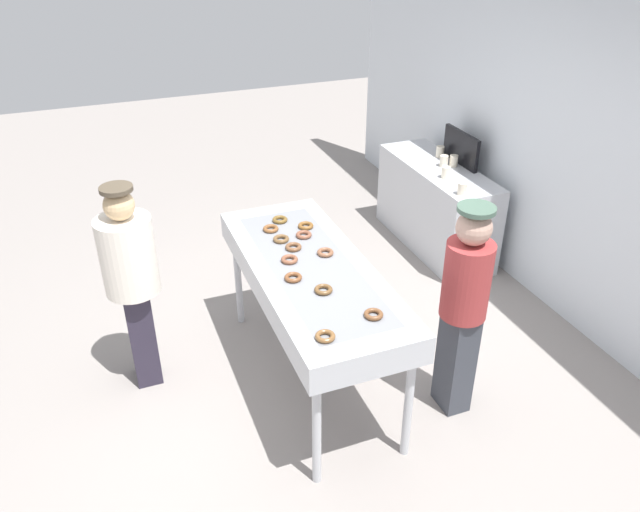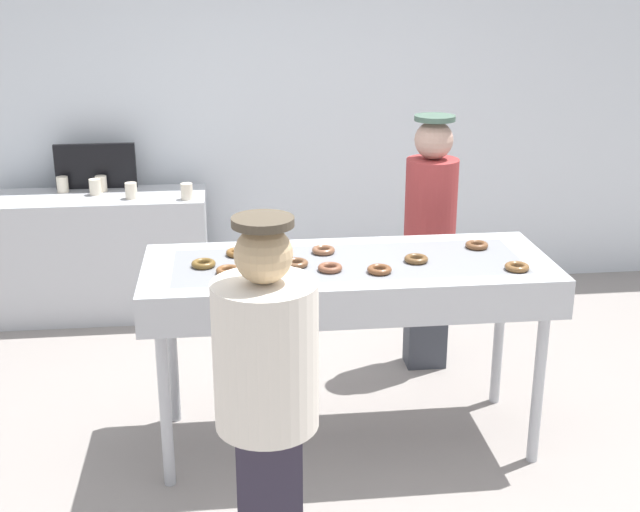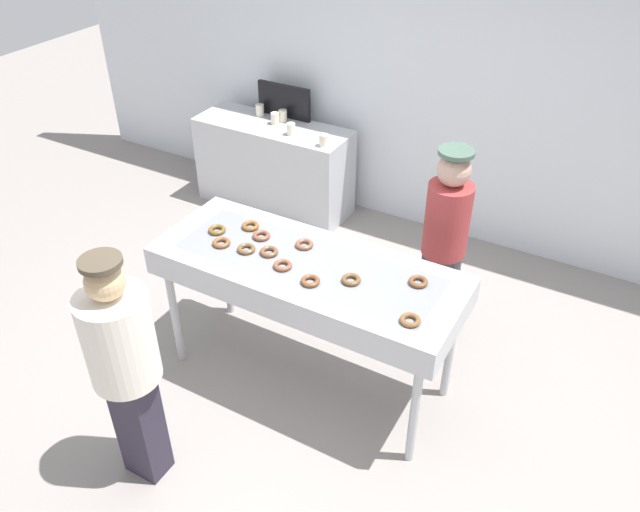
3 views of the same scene
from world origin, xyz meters
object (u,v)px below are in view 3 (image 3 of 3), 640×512
Objects in this scene: paper_cup_3 at (275,118)px; menu_display at (284,101)px; fryer_conveyor at (307,275)px; customer_waiting at (124,360)px; chocolate_donut_8 at (410,320)px; chocolate_donut_1 at (351,280)px; prep_counter at (274,166)px; chocolate_donut_5 at (217,230)px; chocolate_donut_9 at (250,226)px; paper_cup_0 at (324,140)px; chocolate_donut_10 at (246,249)px; chocolate_donut_3 at (269,252)px; chocolate_donut_11 at (283,265)px; chocolate_donut_6 at (221,243)px; chocolate_donut_0 at (310,281)px; chocolate_donut_2 at (418,282)px; paper_cup_1 at (291,129)px; chocolate_donut_4 at (261,236)px; paper_cup_4 at (283,116)px; paper_cup_2 at (260,110)px; worker_baker at (444,241)px; chocolate_donut_7 at (304,244)px.

menu_display is at bearing 93.97° from paper_cup_3.
fryer_conveyor is 1.24m from customer_waiting.
fryer_conveyor is 0.82m from chocolate_donut_8.
chocolate_donut_1 is 0.21× the size of menu_display.
prep_counter is 0.64m from menu_display.
prep_counter is 2.72× the size of menu_display.
menu_display reaches higher than chocolate_donut_5.
chocolate_donut_9 is 1.06× the size of paper_cup_0.
fryer_conveyor is 0.43m from chocolate_donut_10.
chocolate_donut_3 is 1.00× the size of chocolate_donut_11.
chocolate_donut_9 is at bearing 79.29° from chocolate_donut_6.
chocolate_donut_5 is 1.06× the size of paper_cup_3.
chocolate_donut_2 is (0.57, 0.31, 0.00)m from chocolate_donut_0.
chocolate_donut_0 is at bearing 176.74° from chocolate_donut_8.
chocolate_donut_5 is at bearing -138.07° from chocolate_donut_9.
chocolate_donut_0 is 1.06× the size of paper_cup_1.
paper_cup_0 is at bearing 116.95° from chocolate_donut_0.
chocolate_donut_9 is 1.06× the size of paper_cup_1.
customer_waiting is 3.05m from paper_cup_1.
chocolate_donut_1 reaches higher than paper_cup_3.
paper_cup_3 is (-0.64, 0.20, 0.00)m from paper_cup_0.
chocolate_donut_9 is at bearing 153.44° from chocolate_donut_0.
chocolate_donut_1 is at bearing -2.72° from chocolate_donut_5.
chocolate_donut_2 is at bearing -42.32° from menu_display.
chocolate_donut_4 is 1.25m from customer_waiting.
customer_waiting reaches higher than chocolate_donut_4.
chocolate_donut_4 is at bearing 90.24° from chocolate_donut_10.
chocolate_donut_1 is 0.07× the size of customer_waiting.
fryer_conveyor is at bearing -64.02° from paper_cup_0.
paper_cup_0 and paper_cup_1 have the same top height.
chocolate_donut_6 is (-0.59, -0.10, 0.11)m from fryer_conveyor.
chocolate_donut_10 is 1.06× the size of paper_cup_4.
chocolate_donut_3 reaches higher than paper_cup_3.
chocolate_donut_8 reaches higher than fryer_conveyor.
customer_waiting is 14.24× the size of paper_cup_4.
chocolate_donut_0 is 1.00× the size of chocolate_donut_1.
customer_waiting is at bearing -75.52° from paper_cup_1.
paper_cup_3 is at bearing -22.51° from paper_cup_2.
chocolate_donut_3 reaches higher than paper_cup_1.
chocolate_donut_9 is 1.06× the size of paper_cup_3.
prep_counter is 0.57m from paper_cup_1.
chocolate_donut_9 is at bearing 23.56° from worker_baker.
chocolate_donut_1 is at bearing -45.37° from paper_cup_2.
chocolate_donut_6 reaches higher than paper_cup_1.
chocolate_donut_8 is at bearing -21.79° from chocolate_donut_7.
prep_counter is (-1.39, 2.03, -0.57)m from chocolate_donut_11.
chocolate_donut_7 is 0.07× the size of worker_baker.
paper_cup_0 is at bearing 114.99° from chocolate_donut_7.
fryer_conveyor is 2.47m from prep_counter.
chocolate_donut_4 is (-1.10, -0.04, 0.00)m from chocolate_donut_2.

